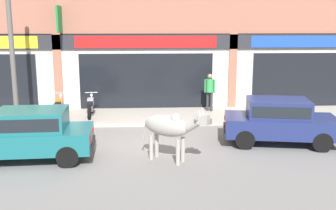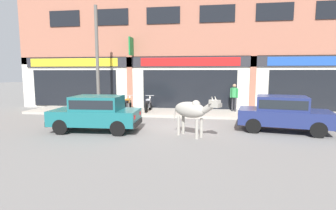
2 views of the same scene
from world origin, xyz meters
name	(u,v)px [view 1 (image 1 of 2)]	position (x,y,z in m)	size (l,w,h in m)	color
ground_plane	(148,144)	(0.00, 0.00, 0.00)	(90.00, 90.00, 0.00)	slate
sidewalk	(147,116)	(0.00, 3.62, 0.07)	(19.00, 2.84, 0.14)	#A8A093
shop_building	(146,3)	(0.00, 5.30, 4.69)	(23.00, 1.40, 9.79)	#9E604C
cow	(170,127)	(0.61, -1.67, 1.01)	(1.88, 1.41, 1.61)	#9E998E
car_0	(30,132)	(-3.33, -1.32, 0.81)	(3.68, 1.77, 1.46)	black
car_1	(279,119)	(4.21, -0.20, 0.81)	(3.79, 2.20, 1.46)	black
motorcycle_0	(59,107)	(-3.55, 3.49, 0.53)	(0.52, 1.81, 0.88)	black
motorcycle_1	(90,106)	(-2.29, 3.53, 0.53)	(0.52, 1.81, 0.88)	black
pedestrian	(210,88)	(2.68, 4.17, 1.13)	(0.44, 0.32, 1.60)	#2D2D33
utility_pole	(11,45)	(-4.89, 2.50, 3.07)	(0.18, 0.18, 5.86)	#595651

